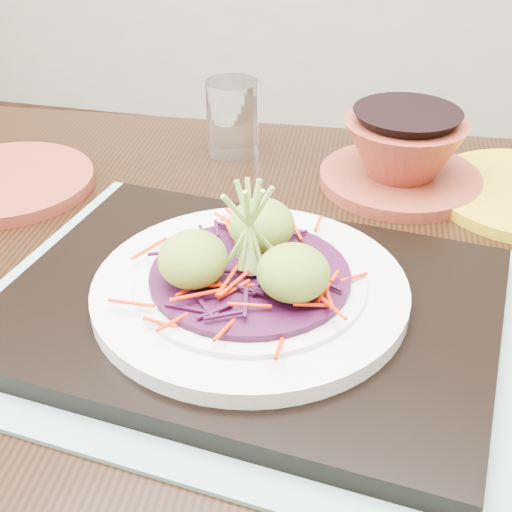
% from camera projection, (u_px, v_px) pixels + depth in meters
% --- Properties ---
extents(dining_table, '(1.21, 0.86, 0.72)m').
position_uv_depth(dining_table, '(275.00, 374.00, 0.68)').
color(dining_table, black).
rests_on(dining_table, ground).
extents(placemat, '(0.49, 0.40, 0.00)m').
position_uv_depth(placemat, '(250.00, 316.00, 0.60)').
color(placemat, gray).
rests_on(placemat, dining_table).
extents(serving_tray, '(0.43, 0.34, 0.02)m').
position_uv_depth(serving_tray, '(250.00, 306.00, 0.59)').
color(serving_tray, black).
rests_on(serving_tray, placemat).
extents(white_plate, '(0.26, 0.26, 0.02)m').
position_uv_depth(white_plate, '(250.00, 289.00, 0.58)').
color(white_plate, silver).
rests_on(white_plate, serving_tray).
extents(cabbage_bed, '(0.16, 0.16, 0.01)m').
position_uv_depth(cabbage_bed, '(250.00, 275.00, 0.58)').
color(cabbage_bed, '#360A29').
rests_on(cabbage_bed, white_plate).
extents(carrot_julienne, '(0.20, 0.20, 0.01)m').
position_uv_depth(carrot_julienne, '(250.00, 267.00, 0.57)').
color(carrot_julienne, red).
rests_on(carrot_julienne, cabbage_bed).
extents(guacamole_scoops, '(0.14, 0.13, 0.04)m').
position_uv_depth(guacamole_scoops, '(250.00, 252.00, 0.56)').
color(guacamole_scoops, olive).
rests_on(guacamole_scoops, cabbage_bed).
extents(scallion_garnish, '(0.06, 0.06, 0.09)m').
position_uv_depth(scallion_garnish, '(250.00, 230.00, 0.55)').
color(scallion_garnish, '#85B648').
rests_on(scallion_garnish, cabbage_bed).
extents(terracotta_side_plate, '(0.21, 0.21, 0.01)m').
position_uv_depth(terracotta_side_plate, '(7.00, 182.00, 0.80)').
color(terracotta_side_plate, maroon).
rests_on(terracotta_side_plate, dining_table).
extents(water_glass, '(0.07, 0.07, 0.09)m').
position_uv_depth(water_glass, '(232.00, 118.00, 0.86)').
color(water_glass, white).
rests_on(water_glass, dining_table).
extents(terracotta_bowl_set, '(0.20, 0.20, 0.08)m').
position_uv_depth(terracotta_bowl_set, '(402.00, 157.00, 0.79)').
color(terracotta_bowl_set, maroon).
rests_on(terracotta_bowl_set, dining_table).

